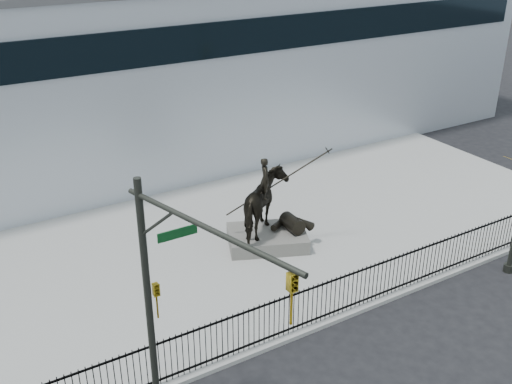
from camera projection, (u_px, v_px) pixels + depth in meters
ground at (367, 336)px, 18.98m from camera, size 120.00×120.00×0.00m
plaza at (254, 240)px, 24.38m from camera, size 30.00×12.00×0.15m
building at (132, 68)px, 32.59m from camera, size 44.00×14.00×9.00m
picket_fence at (344, 293)px, 19.56m from camera, size 22.10×0.10×1.50m
statue_plinth at (267, 238)px, 23.78m from camera, size 3.62×3.12×0.57m
equestrian_statue at (269, 205)px, 23.16m from camera, size 3.61×3.03×3.31m
traffic_signal_left at (171, 307)px, 13.64m from camera, size 1.52×4.84×7.00m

